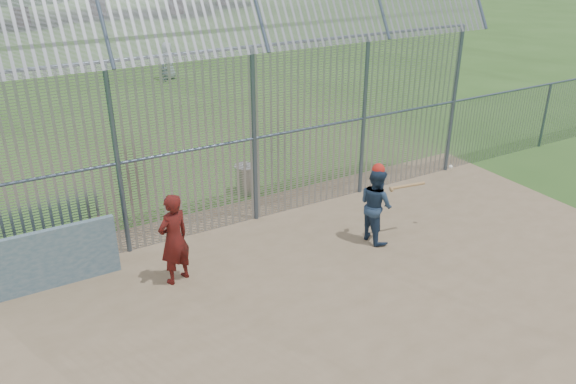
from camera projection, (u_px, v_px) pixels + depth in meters
ground at (341, 294)px, 10.46m from camera, size 120.00×120.00×0.00m
dirt_infield at (357, 308)px, 10.06m from camera, size 14.00×10.00×0.02m
dugout_wall at (49, 259)px, 10.41m from camera, size 2.50×0.12×1.20m
batter at (376, 205)px, 11.96m from camera, size 0.63×0.81×1.67m
onlooker at (174, 239)px, 10.47m from camera, size 0.77×0.63×1.82m
bg_kid_standing at (168, 61)px, 25.50m from camera, size 0.98×0.90×1.68m
bg_kid_seated at (164, 73)px, 25.18m from camera, size 0.49×0.20×0.83m
batting_gear at (386, 173)px, 11.70m from camera, size 1.93×0.50×0.64m
trash_can at (245, 179)px, 14.41m from camera, size 0.56×0.56×0.82m
backstop_fence at (325, 112)px, 12.98m from camera, size 20.09×0.81×5.30m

